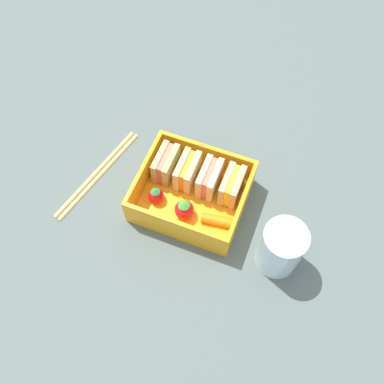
% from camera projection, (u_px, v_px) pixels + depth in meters
% --- Properties ---
extents(ground_plane, '(1.20, 1.20, 0.02)m').
position_uv_depth(ground_plane, '(192.00, 203.00, 0.69)').
color(ground_plane, '#515E5C').
extents(bento_tray, '(0.16, 0.14, 0.01)m').
position_uv_depth(bento_tray, '(192.00, 198.00, 0.68)').
color(bento_tray, orange).
rests_on(bento_tray, ground_plane).
extents(bento_rim, '(0.16, 0.14, 0.05)m').
position_uv_depth(bento_rim, '(192.00, 190.00, 0.65)').
color(bento_rim, orange).
rests_on(bento_rim, bento_tray).
extents(sandwich_left, '(0.03, 0.06, 0.05)m').
position_uv_depth(sandwich_left, '(166.00, 164.00, 0.67)').
color(sandwich_left, tan).
rests_on(sandwich_left, bento_tray).
extents(sandwich_center_left, '(0.03, 0.06, 0.05)m').
position_uv_depth(sandwich_center_left, '(188.00, 171.00, 0.67)').
color(sandwich_center_left, '#DFBE7B').
rests_on(sandwich_center_left, bento_tray).
extents(sandwich_center, '(0.03, 0.06, 0.05)m').
position_uv_depth(sandwich_center, '(210.00, 178.00, 0.66)').
color(sandwich_center, beige).
rests_on(sandwich_center, bento_tray).
extents(sandwich_center_right, '(0.03, 0.06, 0.05)m').
position_uv_depth(sandwich_center_right, '(232.00, 186.00, 0.65)').
color(sandwich_center_right, tan).
rests_on(sandwich_center_right, bento_tray).
extents(strawberry_left, '(0.02, 0.02, 0.03)m').
position_uv_depth(strawberry_left, '(156.00, 195.00, 0.66)').
color(strawberry_left, red).
rests_on(strawberry_left, bento_tray).
extents(strawberry_far_left, '(0.03, 0.03, 0.04)m').
position_uv_depth(strawberry_far_left, '(186.00, 210.00, 0.64)').
color(strawberry_far_left, red).
rests_on(strawberry_far_left, bento_tray).
extents(carrot_stick_far_left, '(0.05, 0.02, 0.01)m').
position_uv_depth(carrot_stick_far_left, '(217.00, 221.00, 0.64)').
color(carrot_stick_far_left, orange).
rests_on(carrot_stick_far_left, bento_tray).
extents(chopstick_pair, '(0.06, 0.20, 0.01)m').
position_uv_depth(chopstick_pair, '(98.00, 173.00, 0.70)').
color(chopstick_pair, tan).
rests_on(chopstick_pair, ground_plane).
extents(drinking_glass, '(0.06, 0.06, 0.09)m').
position_uv_depth(drinking_glass, '(281.00, 248.00, 0.60)').
color(drinking_glass, silver).
rests_on(drinking_glass, ground_plane).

